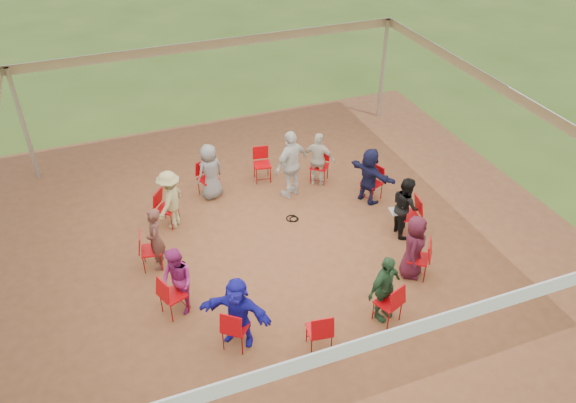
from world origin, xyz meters
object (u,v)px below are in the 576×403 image
object	(u,v)px
chair_3	(262,165)
person_seated_8	(384,288)
chair_7	(173,295)
laptop	(398,209)
chair_10	(388,302)
cable_coil	(293,219)
person_seated_7	(238,312)
person_seated_9	(414,247)
person_seated_4	(170,200)
person_seated_5	(155,239)
person_seated_3	(210,172)
standing_person	(291,164)
person_seated_0	(405,206)
person_seated_2	(319,159)
chair_0	(409,215)
chair_4	(208,179)
chair_9	(319,330)
person_seated_1	(369,176)
chair_11	(418,258)
chair_5	(167,209)
chair_1	(372,183)
chair_6	(151,250)
chair_2	(319,166)
chair_8	(236,327)
person_seated_6	(177,282)

from	to	relation	value
chair_3	person_seated_8	world-z (taller)	person_seated_8
chair_7	laptop	xyz separation A→B (m)	(5.15, 0.65, 0.23)
chair_10	cable_coil	distance (m)	3.62
chair_7	person_seated_8	distance (m)	3.93
person_seated_7	person_seated_9	distance (m)	3.83
person_seated_4	person_seated_5	world-z (taller)	same
person_seated_3	standing_person	xyz separation A→B (m)	(1.86, -0.62, 0.16)
person_seated_0	person_seated_2	xyz separation A→B (m)	(-0.99, 2.52, 0.00)
chair_0	chair_3	distance (m)	4.00
chair_4	chair_9	distance (m)	5.46
person_seated_1	person_seated_3	distance (m)	3.83
chair_3	chair_11	size ratio (longest dim) A/B	1.00
chair_3	chair_10	xyz separation A→B (m)	(0.61, -5.43, 0.00)
person_seated_5	standing_person	xyz separation A→B (m)	(3.55, 1.50, 0.16)
person_seated_3	person_seated_7	distance (m)	4.69
chair_7	standing_person	size ratio (longest dim) A/B	0.51
person_seated_1	chair_7	bearing A→B (deg)	90.00
chair_4	chair_5	bearing A→B (deg)	15.00
person_seated_0	person_seated_5	xyz separation A→B (m)	(-5.36, 0.81, 0.00)
chair_1	person_seated_2	size ratio (longest dim) A/B	0.63
chair_1	person_seated_9	bearing A→B (deg)	147.85
chair_6	person_seated_0	distance (m)	5.54
chair_9	cable_coil	xyz separation A→B (m)	(0.96, 3.72, -0.43)
chair_2	person_seated_5	world-z (taller)	person_seated_5
chair_8	person_seated_2	size ratio (longest dim) A/B	0.63
chair_11	person_seated_0	world-z (taller)	person_seated_0
standing_person	laptop	xyz separation A→B (m)	(1.64, -2.28, -0.21)
chair_11	person_seated_0	size ratio (longest dim) A/B	0.63
person_seated_6	chair_6	bearing A→B (deg)	169.62
standing_person	person_seated_6	bearing A→B (deg)	15.23
chair_2	standing_person	distance (m)	1.04
chair_3	chair_10	world-z (taller)	same
person_seated_6	person_seated_8	xyz separation A→B (m)	(3.51, -1.53, 0.00)
person_seated_4	person_seated_8	size ratio (longest dim) A/B	1.00
person_seated_1	laptop	size ratio (longest dim) A/B	3.99
chair_8	person_seated_5	distance (m)	2.78
person_seated_3	chair_10	bearing A→B (deg)	90.00
chair_5	person_seated_7	distance (m)	3.93
person_seated_8	chair_7	bearing A→B (deg)	136.24
chair_0	person_seated_1	bearing A→B (deg)	19.62
person_seated_5	standing_person	distance (m)	3.86
chair_4	chair_11	size ratio (longest dim) A/B	1.00
chair_11	person_seated_1	distance (m)	2.78
person_seated_5	cable_coil	xyz separation A→B (m)	(3.21, 0.52, -0.70)
person_seated_3	person_seated_8	xyz separation A→B (m)	(1.98, -5.04, 0.00)
chair_3	chair_4	world-z (taller)	same
chair_5	chair_8	bearing A→B (deg)	45.00
chair_2	person_seated_4	bearing A→B (deg)	46.24
person_seated_4	cable_coil	size ratio (longest dim) A/B	3.90
chair_3	person_seated_3	world-z (taller)	person_seated_3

